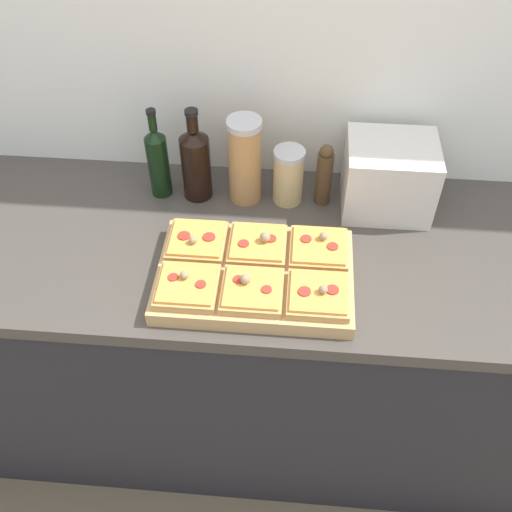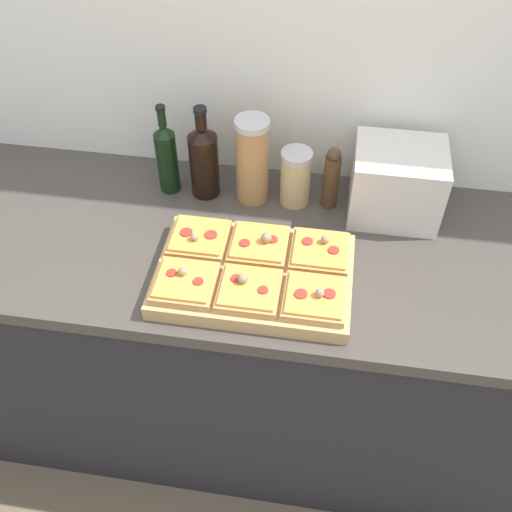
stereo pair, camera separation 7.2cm
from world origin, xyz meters
name	(u,v)px [view 2 (the right image)]	position (x,y,z in m)	size (l,w,h in m)	color
ground_plane	(255,500)	(0.00, 0.00, 0.00)	(12.00, 12.00, 0.00)	brown
wall_back	(292,74)	(0.00, 0.67, 1.25)	(6.00, 0.06, 2.50)	silver
kitchen_counter	(270,346)	(0.00, 0.32, 0.47)	(2.63, 0.67, 0.94)	#232328
cutting_board	(254,276)	(-0.03, 0.18, 0.96)	(0.49, 0.33, 0.04)	tan
pizza_slice_back_left	(199,238)	(-0.19, 0.26, 1.00)	(0.15, 0.14, 0.05)	tan
pizza_slice_back_center	(259,244)	(-0.03, 0.26, 1.00)	(0.15, 0.14, 0.05)	tan
pizza_slice_back_right	(320,251)	(0.13, 0.26, 1.00)	(0.15, 0.14, 0.05)	tan
pizza_slice_front_left	(185,282)	(-0.19, 0.11, 1.00)	(0.15, 0.14, 0.05)	tan
pizza_slice_front_center	(249,290)	(-0.03, 0.11, 1.00)	(0.15, 0.14, 0.05)	tan
pizza_slice_front_right	(315,298)	(0.13, 0.11, 1.00)	(0.15, 0.14, 0.05)	tan
olive_oil_bottle	(167,157)	(-0.33, 0.51, 1.05)	(0.06, 0.06, 0.28)	black
wine_bottle	(204,160)	(-0.22, 0.51, 1.06)	(0.08, 0.08, 0.28)	black
grain_jar_tall	(252,160)	(-0.08, 0.51, 1.07)	(0.10, 0.10, 0.26)	#AD7F4C
grain_jar_short	(296,177)	(0.04, 0.51, 1.03)	(0.09, 0.09, 0.17)	tan
pepper_mill	(331,178)	(0.14, 0.51, 1.04)	(0.05, 0.05, 0.20)	#47331E
toaster_oven	(397,183)	(0.32, 0.51, 1.04)	(0.27, 0.21, 0.20)	beige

